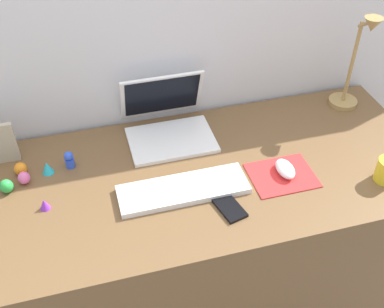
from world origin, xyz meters
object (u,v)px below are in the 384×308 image
laptop (167,120)px  mouse (285,169)px  desk_lamp (356,65)px  cell_phone (228,206)px  toy_figurine_pink (24,178)px  toy_figurine_orange (21,169)px  keyboard (183,190)px  toy_figurine_purple (44,204)px  toy_figurine_blue (69,160)px  toy_figurine_cyan (47,168)px  toy_figurine_green (6,186)px

laptop → mouse: (0.32, -0.32, -0.03)m
laptop → desk_lamp: bearing=-2.8°
mouse → laptop: bearing=134.5°
cell_phone → toy_figurine_pink: bearing=141.2°
desk_lamp → toy_figurine_orange: desk_lamp is taller
keyboard → mouse: 0.34m
cell_phone → toy_figurine_purple: size_ratio=3.65×
laptop → toy_figurine_blue: size_ratio=4.85×
cell_phone → toy_figurine_cyan: 0.60m
toy_figurine_orange → toy_figurine_blue: size_ratio=0.74×
laptop → toy_figurine_green: bearing=-163.4°
mouse → toy_figurine_orange: size_ratio=2.11×
toy_figurine_cyan → laptop: bearing=14.4°
keyboard → desk_lamp: desk_lamp is taller
toy_figurine_orange → toy_figurine_cyan: 0.09m
laptop → mouse: 0.46m
laptop → keyboard: size_ratio=0.73×
desk_lamp → toy_figurine_purple: (-1.15, -0.24, -0.17)m
toy_figurine_pink → mouse: bearing=-12.6°
laptop → toy_figurine_blue: laptop is taller
cell_phone → toy_figurine_blue: (-0.45, 0.32, 0.03)m
mouse → cell_phone: bearing=-157.9°
toy_figurine_cyan → toy_figurine_purple: 0.16m
desk_lamp → toy_figurine_green: size_ratio=8.28×
laptop → toy_figurine_pink: laptop is taller
keyboard → toy_figurine_orange: (-0.49, 0.22, 0.01)m
toy_figurine_pink → toy_figurine_purple: (0.06, -0.13, -0.00)m
keyboard → toy_figurine_purple: 0.42m
mouse → toy_figurine_green: toy_figurine_green is taller
toy_figurine_pink → toy_figurine_purple: 0.14m
mouse → toy_figurine_cyan: toy_figurine_cyan is taller
mouse → toy_figurine_purple: size_ratio=2.74×
mouse → toy_figurine_cyan: size_ratio=2.24×
keyboard → toy_figurine_blue: size_ratio=6.63×
mouse → keyboard: bearing=178.7°
toy_figurine_orange → toy_figurine_purple: (0.07, -0.18, -0.01)m
laptop → cell_phone: (0.09, -0.42, -0.05)m
toy_figurine_green → toy_figurine_purple: size_ratio=1.32×
desk_lamp → cell_phone: bearing=-148.1°
toy_figurine_orange → toy_figurine_purple: size_ratio=1.30×
toy_figurine_green → toy_figurine_orange: bearing=58.8°
keyboard → toy_figurine_blue: bearing=146.9°
desk_lamp → toy_figurine_green: desk_lamp is taller
mouse → toy_figurine_blue: bearing=161.6°
toy_figurine_orange → toy_figurine_green: size_ratio=0.98×
cell_phone → toy_figurine_green: (-0.65, 0.25, 0.02)m
toy_figurine_orange → toy_figurine_blue: bearing=-1.8°
toy_figurine_cyan → keyboard: bearing=-26.9°
toy_figurine_blue → toy_figurine_pink: toy_figurine_blue is taller
toy_figurine_purple → toy_figurine_cyan: bearing=84.3°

